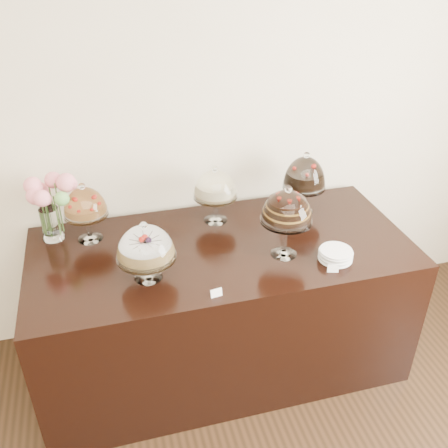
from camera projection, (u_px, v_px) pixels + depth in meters
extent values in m
cube|color=beige|center=(180.00, 117.00, 3.01)|extent=(5.00, 0.04, 3.00)
cube|color=black|center=(222.00, 306.00, 3.13)|extent=(2.20, 1.00, 0.90)
cone|color=white|center=(148.00, 275.00, 2.63)|extent=(0.15, 0.15, 0.02)
cylinder|color=white|center=(147.00, 265.00, 2.60)|extent=(0.03, 0.03, 0.10)
cylinder|color=white|center=(147.00, 256.00, 2.57)|extent=(0.31, 0.31, 0.01)
cylinder|color=#AA864B|center=(146.00, 250.00, 2.55)|extent=(0.25, 0.25, 0.07)
sphere|color=red|center=(158.00, 239.00, 2.56)|extent=(0.02, 0.02, 0.02)
sphere|color=red|center=(134.00, 240.00, 2.55)|extent=(0.02, 0.02, 0.02)
sphere|color=red|center=(144.00, 251.00, 2.47)|extent=(0.02, 0.02, 0.02)
sphere|color=white|center=(143.00, 225.00, 2.47)|extent=(0.04, 0.04, 0.04)
cone|color=white|center=(284.00, 252.00, 2.82)|extent=(0.15, 0.15, 0.02)
cylinder|color=white|center=(285.00, 236.00, 2.76)|extent=(0.03, 0.03, 0.19)
cylinder|color=white|center=(286.00, 220.00, 2.71)|extent=(0.29, 0.29, 0.01)
cylinder|color=black|center=(287.00, 210.00, 2.67)|extent=(0.21, 0.21, 0.12)
sphere|color=red|center=(296.00, 196.00, 2.66)|extent=(0.02, 0.02, 0.02)
sphere|color=red|center=(286.00, 193.00, 2.69)|extent=(0.02, 0.02, 0.02)
sphere|color=red|center=(278.00, 196.00, 2.66)|extent=(0.02, 0.02, 0.02)
sphere|color=red|center=(279.00, 201.00, 2.61)|extent=(0.02, 0.02, 0.02)
sphere|color=red|center=(289.00, 204.00, 2.59)|extent=(0.02, 0.02, 0.02)
sphere|color=red|center=(298.00, 201.00, 2.61)|extent=(0.02, 0.02, 0.02)
sphere|color=white|center=(288.00, 189.00, 2.61)|extent=(0.04, 0.04, 0.04)
cone|color=white|center=(216.00, 218.00, 3.14)|extent=(0.15, 0.15, 0.02)
cylinder|color=white|center=(215.00, 207.00, 3.09)|extent=(0.03, 0.03, 0.14)
cylinder|color=white|center=(215.00, 196.00, 3.05)|extent=(0.27, 0.27, 0.01)
cylinder|color=#FFF2C5|center=(215.00, 190.00, 3.03)|extent=(0.22, 0.22, 0.07)
sphere|color=white|center=(215.00, 169.00, 2.96)|extent=(0.04, 0.04, 0.04)
cone|color=white|center=(302.00, 209.00, 3.24)|extent=(0.15, 0.15, 0.02)
cylinder|color=white|center=(303.00, 197.00, 3.19)|extent=(0.03, 0.03, 0.15)
cylinder|color=white|center=(304.00, 186.00, 3.15)|extent=(0.27, 0.27, 0.01)
cylinder|color=black|center=(304.00, 179.00, 3.12)|extent=(0.22, 0.22, 0.09)
sphere|color=red|center=(313.00, 169.00, 3.12)|extent=(0.02, 0.02, 0.02)
sphere|color=red|center=(296.00, 169.00, 3.12)|extent=(0.02, 0.02, 0.02)
sphere|color=red|center=(307.00, 176.00, 3.04)|extent=(0.02, 0.02, 0.02)
sphere|color=white|center=(307.00, 155.00, 3.04)|extent=(0.04, 0.04, 0.04)
cone|color=white|center=(90.00, 237.00, 2.95)|extent=(0.15, 0.15, 0.02)
cylinder|color=white|center=(88.00, 225.00, 2.91)|extent=(0.03, 0.03, 0.14)
cylinder|color=white|center=(86.00, 214.00, 2.87)|extent=(0.25, 0.25, 0.01)
cylinder|color=#AF7133|center=(86.00, 210.00, 2.86)|extent=(0.20, 0.20, 0.04)
sphere|color=red|center=(94.00, 202.00, 2.87)|extent=(0.02, 0.02, 0.02)
sphere|color=red|center=(87.00, 200.00, 2.89)|extent=(0.02, 0.02, 0.02)
sphere|color=red|center=(78.00, 203.00, 2.86)|extent=(0.02, 0.02, 0.02)
sphere|color=red|center=(75.00, 207.00, 2.82)|extent=(0.02, 0.02, 0.02)
sphere|color=red|center=(83.00, 210.00, 2.79)|extent=(0.02, 0.02, 0.02)
sphere|color=red|center=(92.00, 207.00, 2.82)|extent=(0.02, 0.02, 0.02)
sphere|color=white|center=(82.00, 186.00, 2.78)|extent=(0.04, 0.04, 0.04)
cylinder|color=white|center=(51.00, 224.00, 2.91)|extent=(0.11, 0.11, 0.20)
cylinder|color=#476B2D|center=(59.00, 208.00, 2.87)|extent=(0.01, 0.01, 0.32)
sphere|color=pink|center=(66.00, 183.00, 2.80)|extent=(0.11, 0.11, 0.11)
cylinder|color=#476B2D|center=(53.00, 207.00, 2.89)|extent=(0.01, 0.01, 0.31)
sphere|color=pink|center=(53.00, 180.00, 2.84)|extent=(0.10, 0.10, 0.10)
cylinder|color=#476B2D|center=(48.00, 211.00, 2.93)|extent=(0.01, 0.01, 0.23)
sphere|color=pink|center=(43.00, 190.00, 2.91)|extent=(0.08, 0.08, 0.08)
cylinder|color=#476B2D|center=(43.00, 210.00, 2.87)|extent=(0.01, 0.01, 0.30)
sphere|color=pink|center=(33.00, 186.00, 2.79)|extent=(0.10, 0.10, 0.10)
cylinder|color=#476B2D|center=(44.00, 215.00, 2.86)|extent=(0.01, 0.01, 0.26)
sphere|color=pink|center=(35.00, 196.00, 2.78)|extent=(0.10, 0.10, 0.10)
cylinder|color=#476B2D|center=(48.00, 216.00, 2.84)|extent=(0.01, 0.01, 0.27)
sphere|color=pink|center=(42.00, 198.00, 2.74)|extent=(0.10, 0.10, 0.10)
cylinder|color=#476B2D|center=(57.00, 216.00, 2.85)|extent=(0.01, 0.01, 0.26)
sphere|color=#639D4C|center=(62.00, 199.00, 2.76)|extent=(0.08, 0.08, 0.08)
cylinder|color=white|center=(335.00, 259.00, 2.78)|extent=(0.18, 0.18, 0.01)
cylinder|color=white|center=(335.00, 257.00, 2.77)|extent=(0.17, 0.17, 0.01)
cylinder|color=white|center=(335.00, 256.00, 2.76)|extent=(0.18, 0.18, 0.01)
cylinder|color=white|center=(336.00, 254.00, 2.76)|extent=(0.17, 0.17, 0.01)
cylinder|color=white|center=(336.00, 252.00, 2.75)|extent=(0.18, 0.18, 0.01)
cylinder|color=white|center=(336.00, 251.00, 2.75)|extent=(0.17, 0.17, 0.01)
cube|color=white|center=(216.00, 293.00, 2.49)|extent=(0.06, 0.02, 0.04)
cube|color=white|center=(333.00, 269.00, 2.67)|extent=(0.06, 0.03, 0.04)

